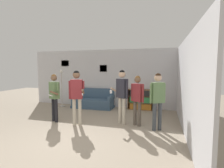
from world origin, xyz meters
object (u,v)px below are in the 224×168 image
Objects in this scene: couch at (93,101)px; person_player_foreground_center at (77,92)px; person_watcher_holding_cup at (122,91)px; person_player_foreground_left at (54,93)px; floor_lamp at (62,86)px; drinking_cup at (135,88)px; person_spectator_near_bookshelf at (137,95)px; person_spectator_far_right at (158,96)px; bookshelf at (141,100)px.

couch is 1.08× the size of person_player_foreground_center.
person_player_foreground_left is at bearing -170.31° from person_watcher_holding_cup.
floor_lamp is 15.19× the size of drinking_cup.
person_spectator_near_bookshelf is (2.78, 0.36, -0.02)m from person_player_foreground_left.
person_player_foreground_left is 3.41m from person_spectator_far_right.
person_player_foreground_center is at bearing -158.33° from person_watcher_holding_cup.
person_player_foreground_center is 15.22× the size of drinking_cup.
couch is 1.19× the size of person_spectator_near_bookshelf.
floor_lamp reaches higher than person_player_foreground_left.
person_player_foreground_center is at bearing -164.69° from person_spectator_near_bookshelf.
drinking_cup is (0.11, 2.18, -0.15)m from person_watcher_holding_cup.
person_spectator_far_right is (0.77, -2.49, 0.59)m from bookshelf.
person_player_foreground_left is at bearing 170.87° from person_player_foreground_center.
person_spectator_near_bookshelf reaches higher than couch.
drinking_cup is (1.46, 2.71, -0.14)m from person_player_foreground_center.
couch is 1.69m from floor_lamp.
person_player_foreground_center is at bearing -49.34° from floor_lamp.
person_player_foreground_left reaches higher than person_spectator_near_bookshelf.
person_spectator_near_bookshelf reaches higher than drinking_cup.
person_spectator_far_right is at bearing -67.58° from drinking_cup.
person_spectator_far_right reaches higher than couch.
person_watcher_holding_cup reaches higher than floor_lamp.
floor_lamp is 3.80m from person_watcher_holding_cup.
couch is 16.46× the size of drinking_cup.
person_spectator_far_right is (0.63, -0.28, 0.07)m from person_spectator_near_bookshelf.
floor_lamp is at bearing 130.66° from person_player_foreground_center.
person_spectator_far_right reaches higher than person_spectator_near_bookshelf.
person_spectator_far_right is at bearing -25.08° from floor_lamp.
person_player_foreground_center reaches higher than person_spectator_far_right.
bookshelf is 0.65× the size of floor_lamp.
floor_lamp is at bearing -173.63° from drinking_cup.
floor_lamp reaches higher than person_spectator_far_right.
person_spectator_near_bookshelf is (2.33, -2.01, 0.69)m from couch.
person_watcher_holding_cup reaches higher than person_player_foreground_center.
bookshelf is 2.30m from person_watcher_holding_cup.
person_player_foreground_left reaches higher than couch.
person_player_foreground_left is at bearing -135.85° from bookshelf.
floor_lamp is (-1.53, -0.19, 0.70)m from couch.
floor_lamp is (-3.72, -0.39, 0.54)m from bookshelf.
person_spectator_near_bookshelf reaches higher than bookshelf.
person_watcher_holding_cup reaches higher than bookshelf.
person_spectator_near_bookshelf is at bearing -25.22° from floor_lamp.
person_spectator_far_right is (1.14, -0.31, -0.06)m from person_watcher_holding_cup.
floor_lamp is 1.00× the size of person_player_foreground_center.
bookshelf is 3.73m from person_player_foreground_left.
person_spectator_far_right is at bearing -15.23° from person_watcher_holding_cup.
floor_lamp is at bearing 151.88° from person_watcher_holding_cup.
person_spectator_near_bookshelf is at bearing -86.34° from bookshelf.
couch is at bearing 132.56° from person_watcher_holding_cup.
floor_lamp is at bearing -174.07° from bookshelf.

